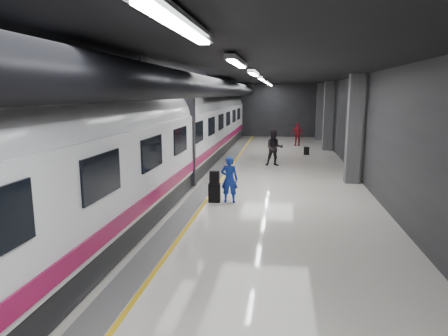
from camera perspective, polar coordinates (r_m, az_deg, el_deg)
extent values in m
plane|color=silver|center=(15.62, 2.12, -3.11)|extent=(40.00, 40.00, 0.00)
cube|color=black|center=(15.20, 2.24, 13.60)|extent=(10.00, 40.00, 0.02)
cube|color=#28282B|center=(35.16, 5.76, 8.17)|extent=(10.00, 0.02, 4.50)
cube|color=#28282B|center=(16.55, -15.37, 5.19)|extent=(0.02, 40.00, 4.50)
cube|color=#28282B|center=(15.53, 20.91, 4.54)|extent=(0.02, 40.00, 4.50)
cube|color=slate|center=(15.82, -2.75, -2.92)|extent=(0.65, 39.80, 0.01)
cube|color=yellow|center=(15.75, -1.32, -2.97)|extent=(0.10, 39.80, 0.01)
cylinder|color=black|center=(15.38, -2.70, 11.51)|extent=(0.80, 38.00, 0.80)
cube|color=silver|center=(4.28, -6.16, 19.96)|extent=(0.22, 2.60, 0.10)
cube|color=silver|center=(9.18, 1.92, 14.96)|extent=(0.22, 2.60, 0.10)
cube|color=silver|center=(14.15, 4.27, 13.40)|extent=(0.22, 2.60, 0.10)
cube|color=silver|center=(19.13, 5.39, 12.64)|extent=(0.22, 2.60, 0.10)
cube|color=silver|center=(24.12, 6.04, 12.20)|extent=(0.22, 2.60, 0.10)
cube|color=silver|center=(29.12, 6.47, 11.90)|extent=(0.22, 2.60, 0.10)
cube|color=silver|center=(33.11, 6.72, 11.73)|extent=(0.22, 2.60, 0.10)
cube|color=#515154|center=(17.40, 18.06, 5.29)|extent=(0.55, 0.55, 4.50)
cube|color=#515154|center=(27.28, 14.61, 7.21)|extent=(0.55, 0.55, 4.50)
cube|color=#515154|center=(33.25, 13.52, 7.80)|extent=(0.55, 0.55, 4.50)
cube|color=black|center=(16.21, -9.37, -1.48)|extent=(2.80, 38.00, 0.60)
cube|color=white|center=(15.98, -9.52, 3.44)|extent=(2.90, 38.00, 2.20)
cylinder|color=white|center=(15.89, -9.62, 6.84)|extent=(2.80, 38.00, 2.80)
cube|color=maroon|center=(15.71, -4.32, 0.48)|extent=(0.04, 38.00, 0.35)
cube|color=black|center=(15.95, -9.55, 4.33)|extent=(3.05, 0.25, 3.80)
cube|color=black|center=(8.02, -17.03, -1.02)|extent=(0.05, 1.60, 0.85)
cube|color=black|center=(10.77, -10.24, 2.15)|extent=(0.05, 1.60, 0.85)
cube|color=black|center=(13.62, -6.24, 4.00)|extent=(0.05, 1.60, 0.85)
cube|color=black|center=(16.52, -3.62, 5.19)|extent=(0.05, 1.60, 0.85)
cube|color=black|center=(19.46, -1.78, 6.02)|extent=(0.05, 1.60, 0.85)
cube|color=black|center=(22.41, -0.42, 6.62)|extent=(0.05, 1.60, 0.85)
cube|color=black|center=(25.37, 0.62, 7.09)|extent=(0.05, 1.60, 0.85)
cube|color=black|center=(28.34, 1.45, 7.45)|extent=(0.05, 1.60, 0.85)
cube|color=black|center=(31.32, 2.12, 7.75)|extent=(0.05, 1.60, 0.85)
imported|color=#1625A8|center=(13.67, 0.77, -1.63)|extent=(0.59, 0.39, 1.61)
cube|color=black|center=(13.79, -1.38, -3.56)|extent=(0.41, 0.27, 0.66)
cube|color=black|center=(13.66, -1.37, -1.34)|extent=(0.33, 0.18, 0.44)
imported|color=black|center=(20.77, 7.20, 2.85)|extent=(0.99, 0.81, 1.87)
imported|color=maroon|center=(29.23, 10.43, 4.77)|extent=(1.02, 0.59, 1.64)
cube|color=black|center=(25.00, 11.70, 2.42)|extent=(0.33, 0.22, 0.49)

